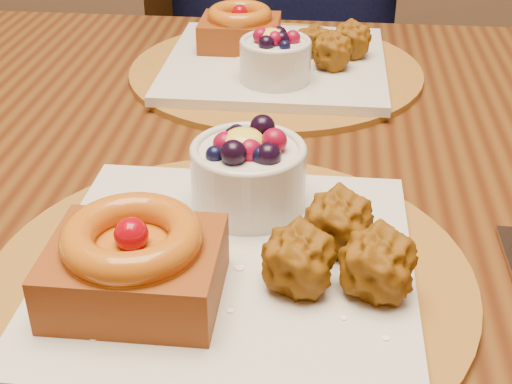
% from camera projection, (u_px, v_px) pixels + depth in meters
% --- Properties ---
extents(dining_table, '(1.60, 0.90, 0.76)m').
position_uv_depth(dining_table, '(258.00, 213.00, 0.78)').
color(dining_table, '#3B1A0A').
rests_on(dining_table, ground).
extents(place_setting_near, '(0.38, 0.38, 0.09)m').
position_uv_depth(place_setting_near, '(226.00, 247.00, 0.55)').
color(place_setting_near, brown).
rests_on(place_setting_near, dining_table).
extents(place_setting_far, '(0.38, 0.38, 0.08)m').
position_uv_depth(place_setting_far, '(274.00, 58.00, 0.92)').
color(place_setting_far, brown).
rests_on(place_setting_far, dining_table).
extents(chair_far, '(0.44, 0.44, 0.81)m').
position_uv_depth(chair_far, '(212.00, 84.00, 1.70)').
color(chair_far, black).
rests_on(chair_far, ground).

